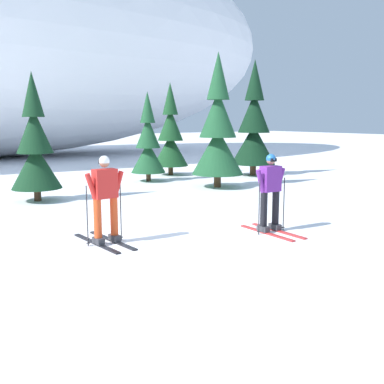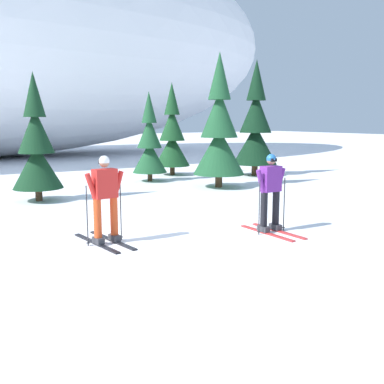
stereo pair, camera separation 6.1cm
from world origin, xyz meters
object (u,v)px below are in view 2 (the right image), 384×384
(skier_purple_jacket, at_px, (271,191))
(pine_tree_far_right, at_px, (255,128))
(pine_tree_far_left, at_px, (36,148))
(pine_tree_center, at_px, (219,132))
(pine_tree_center_right, at_px, (172,137))
(skier_red_jacket, at_px, (105,198))
(pine_tree_center_left, at_px, (150,144))

(skier_purple_jacket, height_order, pine_tree_far_right, pine_tree_far_right)
(pine_tree_far_left, relative_size, pine_tree_center, 0.80)
(pine_tree_center_right, bearing_deg, skier_red_jacket, -127.73)
(skier_purple_jacket, height_order, pine_tree_center_left, pine_tree_center_left)
(skier_red_jacket, relative_size, pine_tree_far_right, 0.37)
(skier_red_jacket, height_order, pine_tree_center_left, pine_tree_center_left)
(skier_purple_jacket, bearing_deg, pine_tree_center, 62.82)
(skier_purple_jacket, relative_size, skier_red_jacket, 0.94)
(skier_red_jacket, distance_m, pine_tree_far_right, 11.86)
(pine_tree_center, xyz_separation_m, pine_tree_far_right, (3.38, 1.93, 0.07))
(pine_tree_center_left, bearing_deg, pine_tree_center, -65.41)
(skier_red_jacket, height_order, pine_tree_far_left, pine_tree_far_left)
(skier_red_jacket, distance_m, pine_tree_center, 8.01)
(pine_tree_far_left, xyz_separation_m, pine_tree_center_left, (4.84, 2.02, -0.13))
(pine_tree_center, relative_size, pine_tree_far_right, 0.97)
(pine_tree_center, bearing_deg, pine_tree_center_right, 82.62)
(skier_purple_jacket, xyz_separation_m, skier_red_jacket, (-3.32, 1.08, 0.02))
(skier_red_jacket, xyz_separation_m, pine_tree_far_left, (0.22, 5.55, 0.67))
(pine_tree_center_left, xyz_separation_m, pine_tree_center, (1.28, -2.79, 0.52))
(pine_tree_center_left, distance_m, pine_tree_center, 3.11)
(pine_tree_center_left, xyz_separation_m, pine_tree_center_right, (1.80, 1.29, 0.21))
(pine_tree_far_left, bearing_deg, pine_tree_center, -7.12)
(pine_tree_center, distance_m, pine_tree_far_right, 3.89)
(skier_purple_jacket, distance_m, pine_tree_center_left, 8.85)
(pine_tree_center_left, distance_m, pine_tree_far_right, 4.77)
(pine_tree_center_left, bearing_deg, skier_purple_jacket, -101.36)
(skier_red_jacket, bearing_deg, pine_tree_far_right, 34.67)
(skier_red_jacket, bearing_deg, pine_tree_center_left, 56.26)
(pine_tree_center, bearing_deg, pine_tree_far_left, 172.88)
(pine_tree_center, xyz_separation_m, pine_tree_center_right, (0.53, 4.08, -0.31))
(pine_tree_center, bearing_deg, skier_purple_jacket, -117.18)
(pine_tree_center_right, bearing_deg, pine_tree_far_left, -153.49)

